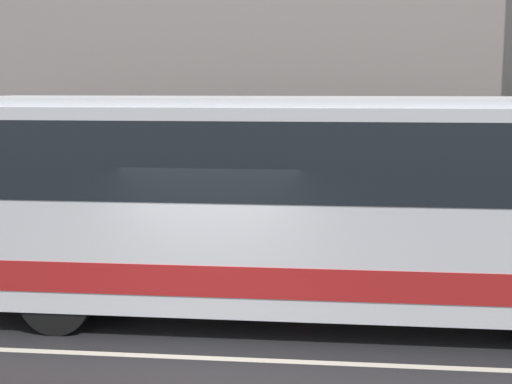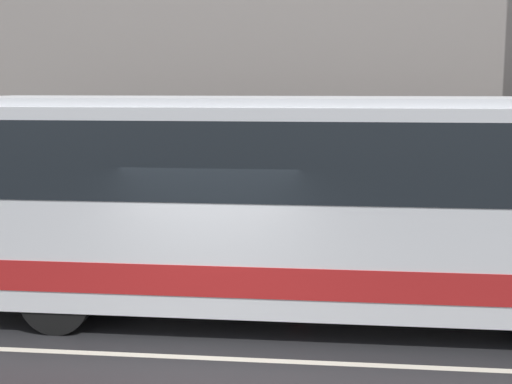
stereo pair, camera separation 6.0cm
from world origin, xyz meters
name	(u,v)px [view 2 (the right image)]	position (x,y,z in m)	size (l,w,h in m)	color
ground_plane	(202,358)	(0.00, 0.00, 0.00)	(60.00, 60.00, 0.00)	#262628
sidewalk	(249,260)	(0.00, 5.15, 0.06)	(60.00, 2.31, 0.13)	gray
lane_stripe	(202,358)	(0.00, 0.00, 0.00)	(54.00, 0.14, 0.01)	beige
transit_bus	(287,196)	(1.01, 1.85, 1.94)	(11.43, 2.58, 3.44)	silver
pedestrian_waiting	(298,221)	(1.00, 5.31, 0.87)	(0.36, 0.36, 1.60)	maroon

